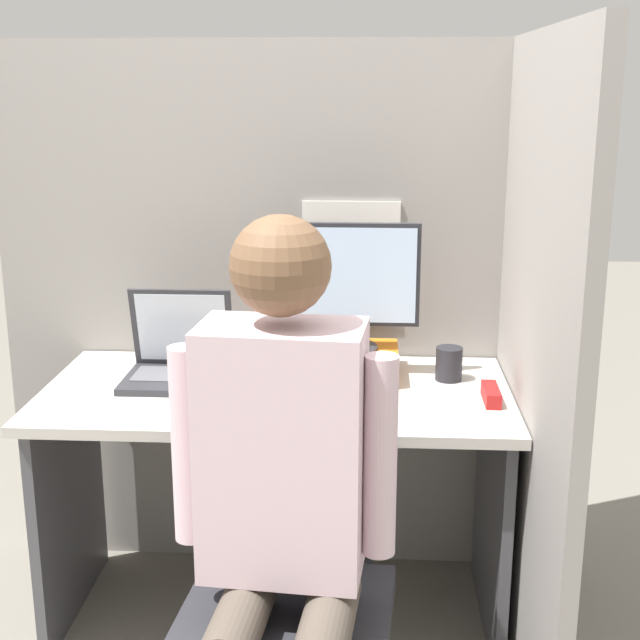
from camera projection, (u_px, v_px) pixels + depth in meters
name	position (u px, v px, depth m)	size (l,w,h in m)	color
cubicle_panel_back	(288.00, 315.00, 2.85)	(1.83, 0.05, 1.70)	gray
cubicle_panel_right	(527.00, 359.00, 2.40)	(0.04, 1.30, 1.70)	gray
desk	(277.00, 449.00, 2.58)	(1.33, 0.67, 0.72)	beige
paper_box	(343.00, 362.00, 2.65)	(0.33, 0.26, 0.08)	orange
monitor	(343.00, 285.00, 2.59)	(0.44, 0.21, 0.38)	#232328
laptop	(179.00, 363.00, 2.60)	(0.30, 0.25, 0.26)	#2D2D33
mouse	(257.00, 403.00, 2.37)	(0.06, 0.04, 0.03)	black
stapler	(491.00, 395.00, 2.43)	(0.04, 0.14, 0.04)	#A31919
carrot_toy	(296.00, 415.00, 2.28)	(0.04, 0.13, 0.04)	orange
office_chair	(284.00, 570.00, 2.05)	(0.53, 0.58, 0.96)	#2D2D33
person	(283.00, 488.00, 1.83)	(0.48, 0.44, 1.32)	brown
coffee_mug	(449.00, 364.00, 2.60)	(0.08, 0.08, 0.10)	#232328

